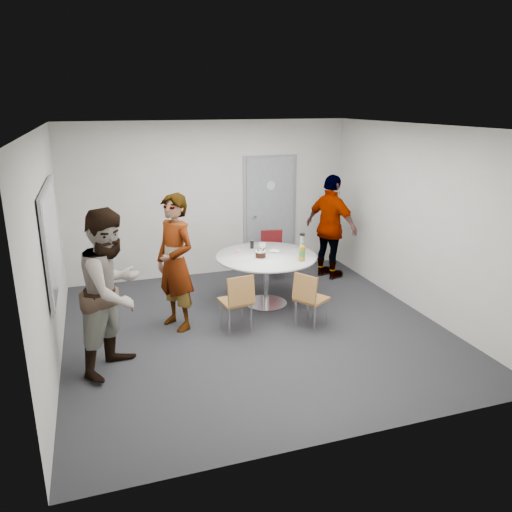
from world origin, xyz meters
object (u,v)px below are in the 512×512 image
object	(u,v)px
whiteboard	(52,238)
person_right	(331,227)
person_main	(175,263)
person_left	(113,291)
door	(270,214)
chair_near_right	(309,295)
chair_near_left	(238,298)
chair_far	(272,249)
table	(268,262)

from	to	relation	value
whiteboard	person_right	bearing A→B (deg)	17.93
person_main	person_left	world-z (taller)	person_left
door	chair_near_right	distance (m)	2.77
chair_near_right	person_left	distance (m)	2.60
chair_near_left	chair_near_right	xyz separation A→B (m)	(0.95, -0.17, -0.02)
chair_near_left	person_main	distance (m)	0.96
person_main	person_right	bearing A→B (deg)	84.94
door	person_main	bearing A→B (deg)	-135.21
whiteboard	chair_near_left	bearing A→B (deg)	-6.07
chair_far	person_left	size ratio (longest dim) A/B	0.44
door	person_main	size ratio (longest dim) A/B	1.14
door	person_left	world-z (taller)	door
whiteboard	person_main	size ratio (longest dim) A/B	1.02
chair_far	chair_near_right	bearing A→B (deg)	94.37
door	chair_far	size ratio (longest dim) A/B	2.54
chair_near_left	chair_near_right	bearing A→B (deg)	-17.32
person_left	person_right	distance (m)	4.31
whiteboard	person_main	xyz separation A→B (m)	(1.47, 0.21, -0.52)
table	chair_near_right	distance (m)	1.03
whiteboard	person_left	size ratio (longest dim) A/B	1.00
chair_near_right	person_right	xyz separation A→B (m)	(1.22, 1.82, 0.43)
person_main	person_left	size ratio (longest dim) A/B	0.98
table	person_right	world-z (taller)	person_right
chair_far	person_left	xyz separation A→B (m)	(-2.80, -2.42, 0.45)
whiteboard	chair_near_left	world-z (taller)	whiteboard
table	person_left	size ratio (longest dim) A/B	0.79
chair_near_right	person_right	distance (m)	2.23
chair_near_left	chair_far	bearing A→B (deg)	51.48
door	chair_near_left	world-z (taller)	door
whiteboard	table	size ratio (longest dim) A/B	1.26
door	person_right	bearing A→B (deg)	-46.57
person_left	person_main	bearing A→B (deg)	-5.67
person_right	chair_near_left	bearing A→B (deg)	102.68
table	chair_near_right	size ratio (longest dim) A/B	1.89
chair_far	person_main	size ratio (longest dim) A/B	0.45
table	person_main	world-z (taller)	person_main
chair_far	person_right	world-z (taller)	person_right
chair_far	person_right	xyz separation A→B (m)	(0.96, -0.32, 0.40)
person_left	whiteboard	bearing A→B (deg)	80.47
chair_far	whiteboard	bearing A→B (deg)	38.13
table	person_left	xyz separation A→B (m)	(-2.30, -1.26, 0.28)
chair_near_left	person_left	world-z (taller)	person_left
chair_near_right	chair_far	bearing A→B (deg)	140.68
person_main	chair_far	bearing A→B (deg)	100.63
whiteboard	table	world-z (taller)	whiteboard
table	person_main	xyz separation A→B (m)	(-1.44, -0.37, 0.25)
whiteboard	chair_far	distance (m)	3.95
chair_near_right	person_left	size ratio (longest dim) A/B	0.42
door	chair_near_right	size ratio (longest dim) A/B	2.66
chair_far	person_right	distance (m)	1.09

